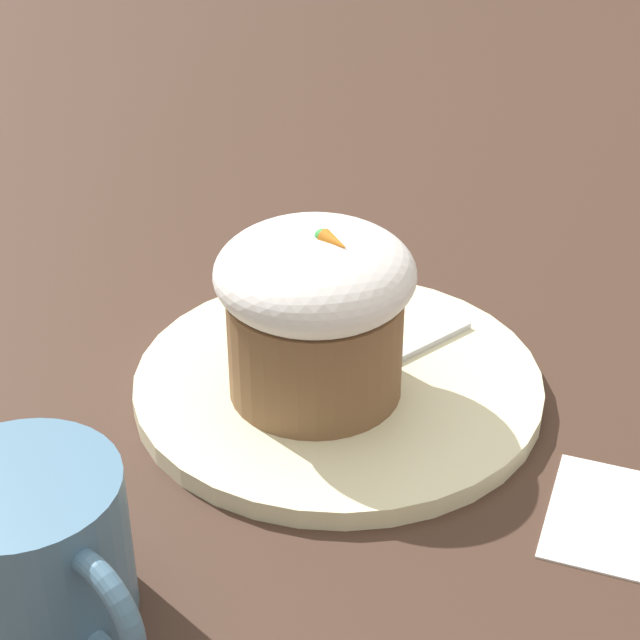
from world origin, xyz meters
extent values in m
plane|color=#3D281E|center=(0.00, 0.00, 0.00)|extent=(4.00, 4.00, 0.00)
cylinder|color=beige|center=(0.00, 0.00, 0.01)|extent=(0.24, 0.24, 0.01)
cylinder|color=brown|center=(0.00, -0.02, 0.04)|extent=(0.10, 0.10, 0.06)
ellipsoid|color=white|center=(0.00, -0.02, 0.09)|extent=(0.11, 0.11, 0.05)
cone|color=orange|center=(0.01, -0.02, 0.11)|extent=(0.02, 0.01, 0.01)
sphere|color=green|center=(0.01, -0.02, 0.11)|extent=(0.01, 0.01, 0.01)
cube|color=silver|center=(0.02, 0.06, 0.01)|extent=(0.02, 0.08, 0.00)
ellipsoid|color=silver|center=(0.01, 0.00, 0.02)|extent=(0.04, 0.05, 0.01)
cylinder|color=teal|center=(0.02, -0.22, 0.04)|extent=(0.09, 0.09, 0.08)
torus|color=teal|center=(0.07, -0.22, 0.04)|extent=(0.06, 0.01, 0.06)
camera|label=1|loc=(0.35, -0.38, 0.37)|focal=60.00mm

